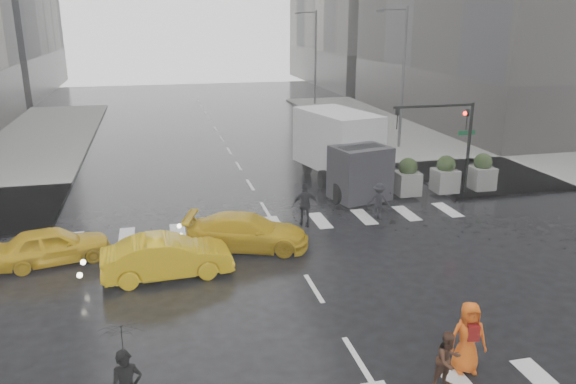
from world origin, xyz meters
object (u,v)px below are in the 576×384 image
object	(u,v)px
traffic_signal_pole	(451,130)
pedestrian_brown	(448,360)
taxi_mid	(167,257)
taxi_front	(53,245)
box_truck	(343,148)
pedestrian_orange	(468,337)

from	to	relation	value
traffic_signal_pole	pedestrian_brown	bearing A→B (deg)	-118.56
taxi_mid	taxi_front	bearing A→B (deg)	58.38
box_truck	taxi_front	bearing A→B (deg)	-166.41
taxi_front	taxi_mid	xyz separation A→B (m)	(3.89, -2.06, 0.05)
traffic_signal_pole	pedestrian_brown	world-z (taller)	traffic_signal_pole
traffic_signal_pole	pedestrian_orange	distance (m)	14.83
pedestrian_orange	taxi_front	distance (m)	14.14
pedestrian_brown	box_truck	xyz separation A→B (m)	(2.97, 16.31, 1.26)
traffic_signal_pole	taxi_front	distance (m)	18.02
box_truck	traffic_signal_pole	bearing A→B (deg)	-45.65
traffic_signal_pole	pedestrian_brown	distance (m)	15.64
pedestrian_brown	pedestrian_orange	xyz separation A→B (m)	(0.78, 0.49, 0.20)
pedestrian_brown	taxi_mid	size ratio (longest dim) A/B	0.34
traffic_signal_pole	box_truck	bearing A→B (deg)	148.05
taxi_mid	pedestrian_orange	bearing A→B (deg)	-139.37
traffic_signal_pole	taxi_front	world-z (taller)	traffic_signal_pole
taxi_mid	box_truck	bearing A→B (deg)	-49.83
traffic_signal_pole	taxi_mid	size ratio (longest dim) A/B	1.05
pedestrian_brown	taxi_front	distance (m)	13.88
traffic_signal_pole	taxi_mid	xyz separation A→B (m)	(-13.51, -6.01, -2.51)
pedestrian_brown	pedestrian_orange	world-z (taller)	pedestrian_orange
pedestrian_orange	taxi_mid	world-z (taller)	pedestrian_orange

